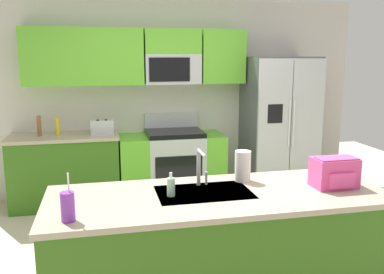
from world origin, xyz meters
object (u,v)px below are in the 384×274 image
at_px(backpack, 335,172).
at_px(bottle_yellow, 57,126).
at_px(range_oven, 172,165).
at_px(toaster, 102,127).
at_px(sink_faucet, 200,164).
at_px(drink_cup_purple, 68,207).
at_px(refrigerator, 279,126).
at_px(pepper_mill, 39,126).
at_px(soap_dispenser, 171,187).
at_px(paper_towel_roll, 243,166).

bearing_deg(backpack, bottle_yellow, 130.22).
relative_size(range_oven, toaster, 4.86).
height_order(sink_faucet, backpack, sink_faucet).
bearing_deg(backpack, drink_cup_purple, -172.66).
bearing_deg(toaster, refrigerator, -0.47).
distance_m(sink_faucet, backpack, 1.00).
height_order(toaster, drink_cup_purple, drink_cup_purple).
relative_size(refrigerator, pepper_mill, 7.44).
relative_size(sink_faucet, soap_dispenser, 1.66).
bearing_deg(soap_dispenser, pepper_mill, 115.58).
bearing_deg(sink_faucet, pepper_mill, 121.89).
distance_m(bottle_yellow, backpack, 3.43).
xyz_separation_m(bottle_yellow, soap_dispenser, (0.99, -2.55, -0.04)).
height_order(toaster, backpack, backpack).
height_order(refrigerator, drink_cup_purple, refrigerator).
distance_m(range_oven, backpack, 2.75).
bearing_deg(backpack, paper_towel_roll, 154.45).
distance_m(refrigerator, sink_faucet, 2.80).
bearing_deg(soap_dispenser, bottle_yellow, 111.22).
bearing_deg(soap_dispenser, toaster, 100.40).
bearing_deg(bottle_yellow, drink_cup_purple, -83.60).
distance_m(sink_faucet, drink_cup_purple, 1.04).
bearing_deg(bottle_yellow, range_oven, -1.92).
bearing_deg(bottle_yellow, pepper_mill, -166.29).
height_order(bottle_yellow, paper_towel_roll, paper_towel_roll).
relative_size(drink_cup_purple, paper_towel_roll, 1.25).
relative_size(toaster, pepper_mill, 1.13).
bearing_deg(backpack, range_oven, 107.07).
height_order(refrigerator, bottle_yellow, refrigerator).
xyz_separation_m(refrigerator, backpack, (-0.68, -2.50, 0.09)).
distance_m(range_oven, soap_dispenser, 2.60).
height_order(drink_cup_purple, backpack, drink_cup_purple).
relative_size(pepper_mill, paper_towel_roll, 1.04).
relative_size(soap_dispenser, paper_towel_roll, 0.71).
xyz_separation_m(range_oven, soap_dispenser, (-0.43, -2.51, 0.53)).
relative_size(range_oven, pepper_mill, 5.47).
relative_size(pepper_mill, bottle_yellow, 1.17).
bearing_deg(sink_faucet, toaster, 107.11).
bearing_deg(toaster, sink_faucet, -72.89).
bearing_deg(paper_towel_roll, range_oven, 94.35).
distance_m(sink_faucet, soap_dispenser, 0.32).
xyz_separation_m(bottle_yellow, paper_towel_roll, (1.60, -2.32, 0.01)).
bearing_deg(toaster, bottle_yellow, 169.49).
bearing_deg(range_oven, drink_cup_purple, -111.43).
xyz_separation_m(drink_cup_purple, soap_dispenser, (0.67, 0.31, -0.02)).
distance_m(toaster, drink_cup_purple, 2.77).
relative_size(range_oven, bottle_yellow, 6.40).
height_order(drink_cup_purple, paper_towel_roll, drink_cup_purple).
distance_m(bottle_yellow, paper_towel_roll, 2.82).
xyz_separation_m(range_oven, bottle_yellow, (-1.43, 0.05, 0.56)).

